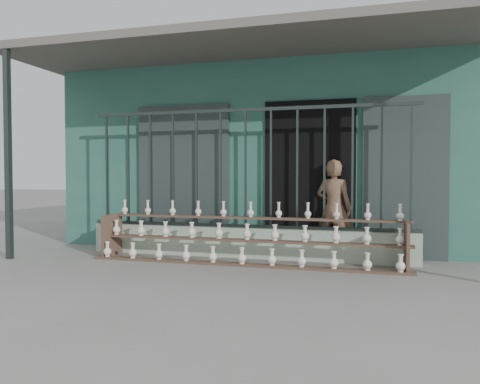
# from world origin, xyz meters

# --- Properties ---
(ground) EXTENTS (60.00, 60.00, 0.00)m
(ground) POSITION_xyz_m (0.00, 0.00, 0.00)
(ground) COLOR slate
(workshop_building) EXTENTS (7.40, 6.60, 3.21)m
(workshop_building) POSITION_xyz_m (0.00, 4.23, 1.62)
(workshop_building) COLOR #2B5B4F
(workshop_building) RESTS_ON ground
(parapet_wall) EXTENTS (5.00, 0.20, 0.45)m
(parapet_wall) POSITION_xyz_m (0.00, 1.30, 0.23)
(parapet_wall) COLOR #A5BBA0
(parapet_wall) RESTS_ON ground
(security_fence) EXTENTS (5.00, 0.04, 1.80)m
(security_fence) POSITION_xyz_m (-0.00, 1.30, 1.35)
(security_fence) COLOR #283330
(security_fence) RESTS_ON parapet_wall
(shelf_rack) EXTENTS (4.50, 0.68, 0.85)m
(shelf_rack) POSITION_xyz_m (0.12, 0.89, 0.36)
(shelf_rack) COLOR brown
(shelf_rack) RESTS_ON ground
(elderly_woman) EXTENTS (0.61, 0.48, 1.48)m
(elderly_woman) POSITION_xyz_m (1.28, 1.68, 0.74)
(elderly_woman) COLOR brown
(elderly_woman) RESTS_ON ground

